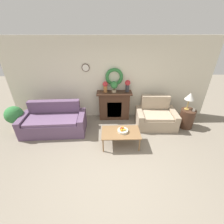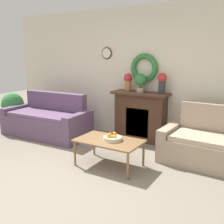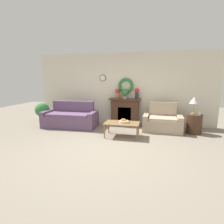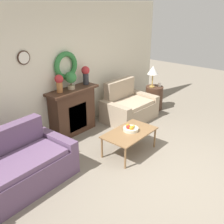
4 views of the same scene
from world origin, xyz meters
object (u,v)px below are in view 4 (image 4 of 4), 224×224
side_table_by_loveseat (154,98)px  vase_on_mantel_right (86,74)px  potted_plant_on_mantel (71,79)px  mug (160,85)px  loveseat_right (128,107)px  fruit_bowl (130,129)px  coffee_table (130,134)px  fireplace (73,111)px  couch_left (11,172)px  table_lamp (153,71)px  vase_on_mantel_left (59,82)px

side_table_by_loveseat → vase_on_mantel_right: size_ratio=1.56×
potted_plant_on_mantel → mug: bearing=-15.1°
side_table_by_loveseat → loveseat_right: bearing=173.4°
vase_on_mantel_right → fruit_bowl: bearing=-100.3°
side_table_by_loveseat → vase_on_mantel_right: bearing=162.5°
coffee_table → side_table_by_loveseat: side_table_by_loveseat is taller
side_table_by_loveseat → vase_on_mantel_right: vase_on_mantel_right is taller
fireplace → coffee_table: bearing=-85.0°
couch_left → table_lamp: (4.18, 0.18, 0.73)m
side_table_by_loveseat → mug: mug is taller
loveseat_right → vase_on_mantel_right: bearing=154.5°
couch_left → fruit_bowl: 2.19m
table_lamp → vase_on_mantel_right: 1.94m
fireplace → potted_plant_on_mantel: bearing=-121.9°
fireplace → vase_on_mantel_right: 0.85m
couch_left → coffee_table: bearing=-21.3°
couch_left → side_table_by_loveseat: couch_left is taller
fireplace → fruit_bowl: 1.43m
fruit_bowl → mug: mug is taller
couch_left → loveseat_right: (3.25, 0.25, -0.01)m
fruit_bowl → vase_on_mantel_left: (-0.47, 1.42, 0.74)m
coffee_table → mug: size_ratio=11.49×
coffee_table → vase_on_mantel_left: vase_on_mantel_left is taller
side_table_by_loveseat → couch_left: bearing=-178.2°
loveseat_right → coffee_table: size_ratio=1.25×
couch_left → vase_on_mantel_left: 1.98m
table_lamp → vase_on_mantel_left: 2.64m
mug → vase_on_mantel_right: vase_on_mantel_right is taller
vase_on_mantel_right → fireplace: bearing=-179.2°
vase_on_mantel_right → side_table_by_loveseat: bearing=-17.5°
couch_left → coffee_table: size_ratio=1.88×
loveseat_right → vase_on_mantel_right: size_ratio=3.25×
table_lamp → vase_on_mantel_left: bearing=167.8°
coffee_table → side_table_by_loveseat: bearing=20.7°
side_table_by_loveseat → table_lamp: bearing=141.3°
vase_on_mantel_left → potted_plant_on_mantel: potted_plant_on_mantel is taller
fireplace → side_table_by_loveseat: size_ratio=1.89×
coffee_table → fruit_bowl: 0.10m
couch_left → table_lamp: size_ratio=3.48×
mug → potted_plant_on_mantel: potted_plant_on_mantel is taller
fireplace → loveseat_right: size_ratio=0.90×
loveseat_right → table_lamp: size_ratio=2.32×
vase_on_mantel_left → table_lamp: bearing=-12.2°
side_table_by_loveseat → mug: 0.38m
couch_left → mug: (4.34, 0.05, 0.34)m
vase_on_mantel_left → vase_on_mantel_right: bearing=0.0°
fireplace → loveseat_right: (1.35, -0.48, -0.20)m
vase_on_mantel_left → loveseat_right: bearing=-16.5°
fireplace → mug: fireplace is taller
fruit_bowl → vase_on_mantel_right: 1.64m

